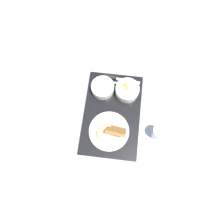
{
  "coord_description": "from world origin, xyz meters",
  "views": [
    {
      "loc": [
        0.28,
        0.01,
        0.99
      ],
      "look_at": [
        0.0,
        0.0,
        0.05
      ],
      "focal_mm": 32.0,
      "sensor_mm": 36.0,
      "label": 1
    }
  ],
  "objects_px": {
    "bowl_salad": "(127,90)",
    "spoon": "(117,83)",
    "plate_main": "(109,131)",
    "knife": "(115,78)",
    "glass_water": "(158,132)",
    "bowl_soup": "(103,88)"
  },
  "relations": [
    {
      "from": "knife",
      "to": "spoon",
      "type": "distance_m",
      "value": 0.03
    },
    {
      "from": "knife",
      "to": "glass_water",
      "type": "height_order",
      "value": "glass_water"
    },
    {
      "from": "knife",
      "to": "spoon",
      "type": "xyz_separation_m",
      "value": [
        0.03,
        0.01,
        -0.0
      ]
    },
    {
      "from": "bowl_salad",
      "to": "spoon",
      "type": "height_order",
      "value": "bowl_salad"
    },
    {
      "from": "bowl_salad",
      "to": "glass_water",
      "type": "xyz_separation_m",
      "value": [
        0.21,
        0.16,
        -0.01
      ]
    },
    {
      "from": "spoon",
      "to": "glass_water",
      "type": "xyz_separation_m",
      "value": [
        0.26,
        0.21,
        0.02
      ]
    },
    {
      "from": "bowl_salad",
      "to": "knife",
      "type": "bearing_deg",
      "value": -138.94
    },
    {
      "from": "bowl_salad",
      "to": "glass_water",
      "type": "height_order",
      "value": "glass_water"
    },
    {
      "from": "bowl_salad",
      "to": "glass_water",
      "type": "bearing_deg",
      "value": 36.73
    },
    {
      "from": "spoon",
      "to": "plate_main",
      "type": "bearing_deg",
      "value": -94.9
    },
    {
      "from": "glass_water",
      "to": "knife",
      "type": "bearing_deg",
      "value": -142.06
    },
    {
      "from": "plate_main",
      "to": "knife",
      "type": "xyz_separation_m",
      "value": [
        -0.29,
        0.01,
        -0.01
      ]
    },
    {
      "from": "bowl_soup",
      "to": "knife",
      "type": "bearing_deg",
      "value": 138.72
    },
    {
      "from": "knife",
      "to": "glass_water",
      "type": "bearing_deg",
      "value": -43.75
    },
    {
      "from": "plate_main",
      "to": "glass_water",
      "type": "bearing_deg",
      "value": 91.73
    },
    {
      "from": "bowl_salad",
      "to": "bowl_soup",
      "type": "bearing_deg",
      "value": -93.4
    },
    {
      "from": "spoon",
      "to": "glass_water",
      "type": "relative_size",
      "value": 1.62
    },
    {
      "from": "bowl_soup",
      "to": "knife",
      "type": "relative_size",
      "value": 0.61
    },
    {
      "from": "bowl_salad",
      "to": "plate_main",
      "type": "bearing_deg",
      "value": -20.54
    },
    {
      "from": "bowl_soup",
      "to": "plate_main",
      "type": "distance_m",
      "value": 0.23
    },
    {
      "from": "plate_main",
      "to": "spoon",
      "type": "bearing_deg",
      "value": 174.55
    },
    {
      "from": "plate_main",
      "to": "knife",
      "type": "distance_m",
      "value": 0.29
    }
  ]
}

